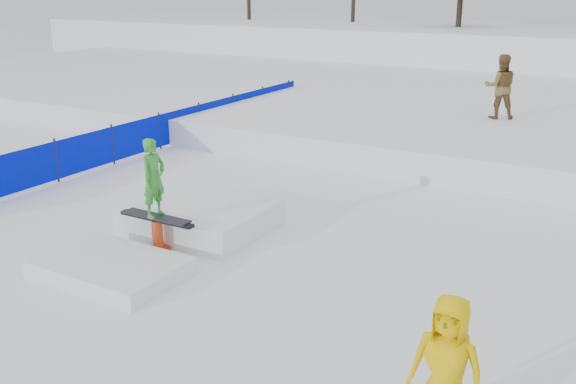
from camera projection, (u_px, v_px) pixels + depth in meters
The scene contains 7 objects.
ground at pixel (200, 284), 10.45m from camera, with size 120.00×120.00×0.00m, color white.
snow_berm at pixel (537, 50), 34.79m from camera, with size 60.00×14.00×2.40m, color white.
snow_midrise at pixel (466, 106), 23.51m from camera, with size 50.00×18.00×0.80m, color white.
safety_fence at pixel (160, 131), 18.80m from camera, with size 0.05×16.00×1.10m.
walker_olive at pixel (500, 87), 19.02m from camera, with size 0.93×0.72×1.90m, color brown.
spectator_yellow at pixel (447, 367), 6.75m from camera, with size 0.80×0.52×1.64m, color #E5BA00.
jib_rail_feature at pixel (178, 226), 12.12m from camera, with size 2.60×4.40×2.11m.
Camera 1 is at (5.96, -7.49, 4.67)m, focal length 40.00 mm.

